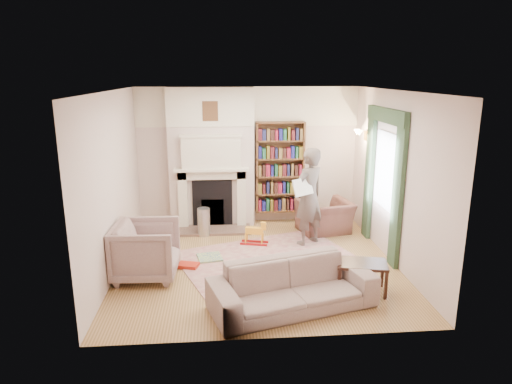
{
  "coord_description": "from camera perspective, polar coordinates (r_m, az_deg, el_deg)",
  "views": [
    {
      "loc": [
        -0.6,
        -7.03,
        3.06
      ],
      "look_at": [
        0.0,
        0.25,
        1.15
      ],
      "focal_mm": 32.0,
      "sensor_mm": 36.0,
      "label": 1
    }
  ],
  "objects": [
    {
      "name": "armchair_reading",
      "position": [
        9.1,
        8.56,
        -3.07
      ],
      "size": [
        1.14,
        1.04,
        0.63
      ],
      "primitive_type": "imported",
      "rotation": [
        0.0,
        0.0,
        3.36
      ],
      "color": "#4E2B29",
      "rests_on": "floor"
    },
    {
      "name": "armchair_left",
      "position": [
        7.22,
        -13.55,
        -7.11
      ],
      "size": [
        1.0,
        0.97,
        0.87
      ],
      "primitive_type": "imported",
      "rotation": [
        0.0,
        0.0,
        1.53
      ],
      "color": "#B3A394",
      "rests_on": "floor"
    },
    {
      "name": "curtain_left",
      "position": [
        7.53,
        17.3,
        -0.34
      ],
      "size": [
        0.07,
        0.32,
        2.4
      ],
      "primitive_type": "cube",
      "color": "#2C452E",
      "rests_on": "floor"
    },
    {
      "name": "man_reading",
      "position": [
        8.28,
        6.61,
        -0.61
      ],
      "size": [
        0.78,
        0.73,
        1.79
      ],
      "primitive_type": "imported",
      "rotation": [
        0.0,
        0.0,
        3.76
      ],
      "color": "#594D47",
      "rests_on": "floor"
    },
    {
      "name": "paraffin_heater",
      "position": [
        8.87,
        -6.54,
        -3.75
      ],
      "size": [
        0.32,
        0.32,
        0.55
      ],
      "primitive_type": "cylinder",
      "rotation": [
        0.0,
        0.0,
        -0.41
      ],
      "color": "#AAACB2",
      "rests_on": "floor"
    },
    {
      "name": "wall_front",
      "position": [
        5.1,
        2.33,
        -4.37
      ],
      "size": [
        4.5,
        0.0,
        4.5
      ],
      "primitive_type": "plane",
      "rotation": [
        -1.57,
        0.0,
        0.0
      ],
      "color": "beige",
      "rests_on": "floor"
    },
    {
      "name": "wall_sconce",
      "position": [
        9.0,
        12.4,
        6.91
      ],
      "size": [
        0.2,
        0.24,
        0.24
      ],
      "primitive_type": null,
      "color": "gold",
      "rests_on": "wall_right"
    },
    {
      "name": "wall_left",
      "position": [
        7.41,
        -17.45,
        1.02
      ],
      "size": [
        0.0,
        4.5,
        4.5
      ],
      "primitive_type": "plane",
      "rotation": [
        1.57,
        0.0,
        1.57
      ],
      "color": "beige",
      "rests_on": "floor"
    },
    {
      "name": "board_game",
      "position": [
        7.86,
        -5.81,
        -8.14
      ],
      "size": [
        0.46,
        0.46,
        0.03
      ],
      "primitive_type": "cube",
      "rotation": [
        0.0,
        0.0,
        0.19
      ],
      "color": "#E0EA52",
      "rests_on": "rug"
    },
    {
      "name": "game_box_lid",
      "position": [
        7.57,
        -8.49,
        -9.05
      ],
      "size": [
        0.38,
        0.31,
        0.06
      ],
      "primitive_type": "cube",
      "rotation": [
        0.0,
        0.0,
        -0.29
      ],
      "color": "#B32414",
      "rests_on": "rug"
    },
    {
      "name": "floor",
      "position": [
        7.69,
        0.16,
        -8.79
      ],
      "size": [
        4.5,
        4.5,
        0.0
      ],
      "primitive_type": "plane",
      "color": "brown",
      "rests_on": "ground"
    },
    {
      "name": "window",
      "position": [
        8.12,
        15.85,
        2.65
      ],
      "size": [
        0.02,
        0.9,
        1.3
      ],
      "primitive_type": "cube",
      "color": "silver",
      "rests_on": "wall_right"
    },
    {
      "name": "comic_annuals",
      "position": [
        7.31,
        3.11,
        -9.96
      ],
      "size": [
        0.53,
        0.61,
        0.02
      ],
      "color": "red",
      "rests_on": "rug"
    },
    {
      "name": "wall_right",
      "position": [
        7.77,
        16.94,
        1.67
      ],
      "size": [
        0.0,
        4.5,
        4.5
      ],
      "primitive_type": "plane",
      "rotation": [
        1.57,
        0.0,
        -1.57
      ],
      "color": "beige",
      "rests_on": "floor"
    },
    {
      "name": "ceiling",
      "position": [
        7.06,
        0.17,
        12.54
      ],
      "size": [
        4.5,
        4.5,
        0.0
      ],
      "primitive_type": "plane",
      "rotation": [
        3.14,
        0.0,
        0.0
      ],
      "color": "white",
      "rests_on": "wall_back"
    },
    {
      "name": "wall_back",
      "position": [
        9.45,
        -1.0,
        4.53
      ],
      "size": [
        4.5,
        0.0,
        4.5
      ],
      "primitive_type": "plane",
      "rotation": [
        1.57,
        0.0,
        0.0
      ],
      "color": "beige",
      "rests_on": "floor"
    },
    {
      "name": "curtain_right",
      "position": [
        8.8,
        13.96,
        2.01
      ],
      "size": [
        0.07,
        0.32,
        2.4
      ],
      "primitive_type": "cube",
      "color": "#2C452E",
      "rests_on": "floor"
    },
    {
      "name": "pelmet",
      "position": [
        7.97,
        16.01,
        9.2
      ],
      "size": [
        0.09,
        1.7,
        0.24
      ],
      "primitive_type": "cube",
      "color": "#2C452E",
      "rests_on": "wall_right"
    },
    {
      "name": "rocking_horse",
      "position": [
        8.38,
        -0.22,
        -5.17
      ],
      "size": [
        0.53,
        0.31,
        0.44
      ],
      "primitive_type": null,
      "rotation": [
        0.0,
        0.0,
        -0.24
      ],
      "color": "yellow",
      "rests_on": "rug"
    },
    {
      "name": "bookcase",
      "position": [
        9.43,
        3.0,
        3.1
      ],
      "size": [
        1.0,
        0.24,
        1.85
      ],
      "primitive_type": "cube",
      "color": "brown",
      "rests_on": "floor"
    },
    {
      "name": "newspaper",
      "position": [
        8.0,
        5.88,
        0.64
      ],
      "size": [
        0.42,
        0.35,
        0.29
      ],
      "primitive_type": "cube",
      "rotation": [
        -0.35,
        0.0,
        0.62
      ],
      "color": "white",
      "rests_on": "man_reading"
    },
    {
      "name": "sofa",
      "position": [
        6.21,
        4.59,
        -11.61
      ],
      "size": [
        2.34,
        1.43,
        0.64
      ],
      "primitive_type": "imported",
      "rotation": [
        0.0,
        0.0,
        0.28
      ],
      "color": "#B0A591",
      "rests_on": "floor"
    },
    {
      "name": "coffee_table",
      "position": [
        6.82,
        13.01,
        -10.31
      ],
      "size": [
        0.78,
        0.59,
        0.45
      ],
      "primitive_type": null,
      "rotation": [
        0.0,
        0.0,
        -0.22
      ],
      "color": "#361B13",
      "rests_on": "floor"
    },
    {
      "name": "rug",
      "position": [
        7.73,
        1.84,
        -8.65
      ],
      "size": [
        3.45,
        3.06,
        0.01
      ],
      "primitive_type": "cube",
      "rotation": [
        0.0,
        0.0,
        0.35
      ],
      "color": "beige",
      "rests_on": "floor"
    },
    {
      "name": "fireplace",
      "position": [
        9.24,
        -5.58,
        4.14
      ],
      "size": [
        1.7,
        0.58,
        2.8
      ],
      "color": "beige",
      "rests_on": "floor"
    }
  ]
}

